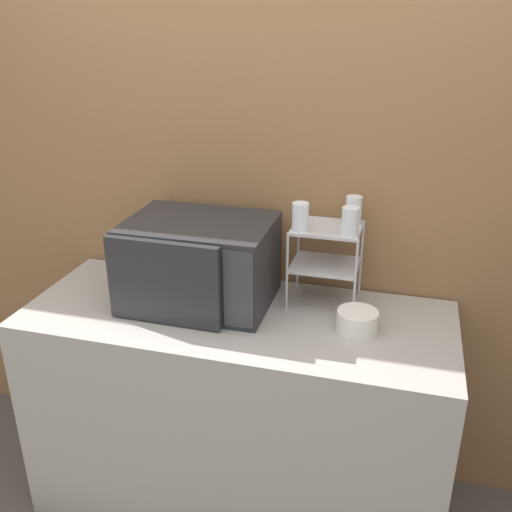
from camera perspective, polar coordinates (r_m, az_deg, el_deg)
wall_back at (r=2.36m, az=0.54°, el=6.88°), size 8.00×0.06×2.60m
counter at (r=2.43m, az=-1.83°, el=-15.15°), size 1.63×0.65×0.91m
microwave at (r=2.21m, az=-5.76°, el=-0.66°), size 0.55×0.44×0.33m
dish_rack at (r=2.19m, az=7.00°, el=0.76°), size 0.26×0.22×0.32m
glass_front_left at (r=2.09m, az=4.44°, el=3.94°), size 0.06×0.06×0.10m
glass_back_right at (r=2.19m, az=9.73°, el=4.57°), size 0.06×0.06×0.10m
glass_front_right at (r=2.06m, az=9.38°, el=3.43°), size 0.06×0.06×0.10m
bowl at (r=2.08m, az=10.08°, el=-6.46°), size 0.15×0.15×0.08m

